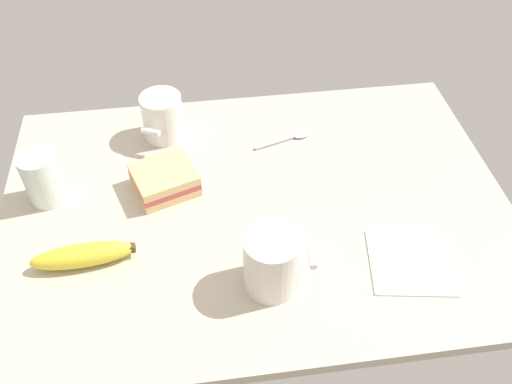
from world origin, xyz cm
name	(u,v)px	position (x,y,z in cm)	size (l,w,h in cm)	color
tabletop	(256,208)	(0.00, 0.00, 1.00)	(90.00, 64.00, 2.00)	#BCB29E
coffee_mug_black	(273,261)	(-0.20, 17.08, 7.34)	(10.84, 8.61, 10.40)	silver
coffee_mug_milky	(162,116)	(15.60, -21.44, 6.79)	(8.18, 10.26, 9.30)	white
sandwich_main	(165,180)	(15.79, -6.12, 4.20)	(13.02, 12.37, 4.40)	#DBB77A
glass_of_milk	(43,180)	(36.57, -6.55, 6.40)	(6.47, 6.47, 9.80)	silver
banana	(83,255)	(29.04, 9.24, 3.96)	(16.55, 4.98, 3.91)	yellow
spoon	(291,137)	(-9.43, -16.87, 2.38)	(11.99, 5.05, 0.80)	silver
paper_napkin	(410,262)	(-22.86, 16.31, 2.15)	(13.00, 13.00, 0.30)	white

